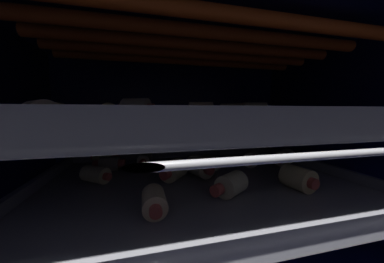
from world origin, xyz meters
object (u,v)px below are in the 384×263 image
object	(u,v)px
pig_in_blanket_lower_4	(298,178)
pig_in_blanket_upper_1	(257,111)
pig_in_blanket_upper_4	(134,113)
pig_in_blanket_upper_7	(109,112)
pig_in_blanket_upper_5	(209,112)
pig_in_blanket_upper_10	(201,112)
pig_in_blanket_lower_2	(211,162)
oven_rack_lower	(199,189)
pig_in_blanket_lower_7	(154,201)
pig_in_blanket_lower_6	(96,174)
pig_in_blanket_lower_0	(232,184)
pig_in_blanket_lower_11	(251,159)
oven_rack_upper	(199,130)
pig_in_blanket_upper_2	(40,115)
pig_in_blanket_upper_3	(198,112)
pig_in_blanket_upper_0	(255,111)
pig_in_blanket_upper_8	(57,112)
pig_in_blanket_lower_9	(285,157)
pig_in_blanket_upper_6	(136,110)
baking_tray_lower	(199,182)
pig_in_blanket_lower_8	(105,158)
pig_in_blanket_lower_3	(200,166)
pig_in_blanket_upper_11	(45,115)
pig_in_blanket_lower_5	(109,164)
pig_in_blanket_lower_1	(145,159)
heating_element	(199,45)
baking_tray_upper	(199,123)
pig_in_blanket_lower_10	(174,170)

from	to	relation	value
pig_in_blanket_lower_4	pig_in_blanket_upper_1	world-z (taller)	pig_in_blanket_upper_1
pig_in_blanket_upper_4	pig_in_blanket_upper_7	xyz separation A→B (cm)	(-3.75, -4.18, 0.17)
pig_in_blanket_upper_5	pig_in_blanket_upper_10	bearing A→B (deg)	-123.83
pig_in_blanket_upper_1	pig_in_blanket_lower_2	bearing A→B (deg)	-163.42
oven_rack_lower	pig_in_blanket_lower_7	size ratio (longest dim) A/B	10.11
pig_in_blanket_lower_6	pig_in_blanket_upper_10	bearing A→B (deg)	8.93
pig_in_blanket_lower_0	pig_in_blanket_lower_7	world-z (taller)	pig_in_blanket_lower_0
pig_in_blanket_lower_11	pig_in_blanket_lower_6	bearing A→B (deg)	-175.31
pig_in_blanket_lower_0	pig_in_blanket_lower_2	distance (cm)	11.83
oven_rack_upper	pig_in_blanket_upper_2	xyz separation A→B (cm)	(-16.66, -9.75, 2.47)
pig_in_blanket_upper_4	pig_in_blanket_lower_6	bearing A→B (deg)	-124.37
pig_in_blanket_upper_3	pig_in_blanket_upper_1	bearing A→B (deg)	31.43
pig_in_blanket_upper_0	pig_in_blanket_upper_5	world-z (taller)	pig_in_blanket_upper_0
pig_in_blanket_lower_0	pig_in_blanket_upper_8	world-z (taller)	pig_in_blanket_upper_8
pig_in_blanket_lower_0	pig_in_blanket_lower_4	xyz separation A→B (cm)	(9.64, -0.44, 0.13)
pig_in_blanket_lower_9	pig_in_blanket_upper_6	bearing A→B (deg)	-171.91
oven_rack_upper	pig_in_blanket_upper_8	bearing A→B (deg)	172.47
baking_tray_lower	pig_in_blanket_lower_6	distance (cm)	15.66
pig_in_blanket_lower_6	pig_in_blanket_lower_4	bearing A→B (deg)	-19.44
pig_in_blanket_lower_8	pig_in_blanket_upper_7	xyz separation A→B (cm)	(2.05, -6.32, 9.15)
pig_in_blanket_lower_3	pig_in_blanket_lower_8	world-z (taller)	pig_in_blanket_lower_3
pig_in_blanket_upper_11	pig_in_blanket_lower_5	bearing A→B (deg)	67.40
pig_in_blanket_lower_5	pig_in_blanket_lower_9	bearing A→B (deg)	-7.57
oven_rack_upper	pig_in_blanket_upper_3	world-z (taller)	pig_in_blanket_upper_3
pig_in_blanket_lower_7	pig_in_blanket_lower_8	distance (cm)	23.07
oven_rack_upper	pig_in_blanket_upper_7	size ratio (longest dim) A/B	10.63
baking_tray_lower	pig_in_blanket_lower_1	size ratio (longest dim) A/B	7.49
pig_in_blanket_lower_11	pig_in_blanket_upper_7	size ratio (longest dim) A/B	0.98
pig_in_blanket_upper_2	pig_in_blanket_upper_6	world-z (taller)	pig_in_blanket_upper_6
pig_in_blanket_lower_7	pig_in_blanket_lower_11	size ratio (longest dim) A/B	1.08
oven_rack_upper	pig_in_blanket_upper_0	distance (cm)	12.05
heating_element	pig_in_blanket_lower_11	bearing A→B (deg)	22.68
pig_in_blanket_upper_11	pig_in_blanket_upper_7	bearing A→B (deg)	60.69
pig_in_blanket_upper_1	pig_in_blanket_upper_11	size ratio (longest dim) A/B	0.92
pig_in_blanket_upper_1	pig_in_blanket_upper_11	distance (cm)	36.36
pig_in_blanket_lower_4	pig_in_blanket_upper_5	xyz separation A→B (cm)	(-7.18, 16.84, 8.98)
pig_in_blanket_lower_2	pig_in_blanket_upper_11	world-z (taller)	pig_in_blanket_upper_11
pig_in_blanket_upper_7	oven_rack_upper	bearing A→B (deg)	-26.03
pig_in_blanket_lower_9	pig_in_blanket_upper_6	size ratio (longest dim) A/B	1.07
pig_in_blanket_lower_6	pig_in_blanket_upper_3	distance (cm)	17.96
oven_rack_lower	pig_in_blanket_lower_2	bearing A→B (deg)	53.90
pig_in_blanket_lower_5	pig_in_blanket_lower_3	bearing A→B (deg)	-24.40
pig_in_blanket_upper_6	pig_in_blanket_upper_10	bearing A→B (deg)	26.02
pig_in_blanket_lower_5	oven_rack_upper	xyz separation A→B (cm)	(14.22, -8.48, 6.63)
pig_in_blanket_lower_3	pig_in_blanket_lower_4	world-z (taller)	pig_in_blanket_lower_3
pig_in_blanket_lower_1	pig_in_blanket_upper_0	world-z (taller)	pig_in_blanket_upper_0
pig_in_blanket_lower_2	baking_tray_upper	size ratio (longest dim) A/B	0.10
pig_in_blanket_upper_6	pig_in_blanket_lower_3	bearing A→B (deg)	9.16
pig_in_blanket_lower_6	pig_in_blanket_lower_10	xyz separation A→B (cm)	(11.58, -1.76, 0.34)
pig_in_blanket_lower_8	pig_in_blanket_upper_4	world-z (taller)	pig_in_blanket_upper_4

